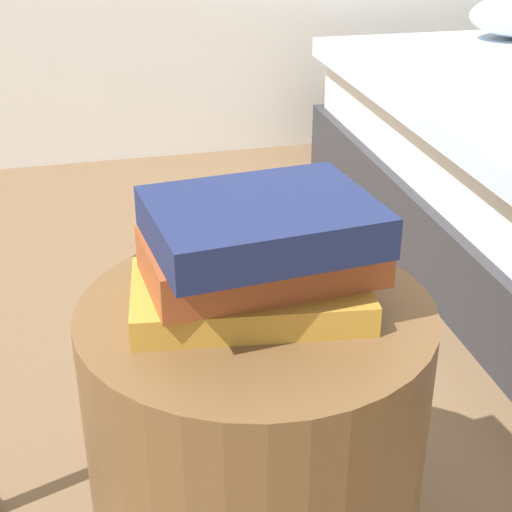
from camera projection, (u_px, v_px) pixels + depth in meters
side_table at (256, 451)px, 1.11m from camera, size 0.47×0.47×0.47m
book_ochre at (250, 296)px, 0.99m from camera, size 0.32×0.21×0.04m
book_rust at (262, 256)px, 0.98m from camera, size 0.30×0.18×0.06m
book_navy at (262, 222)px, 0.94m from camera, size 0.29×0.23×0.05m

